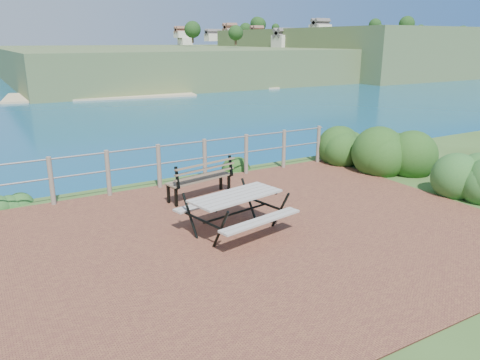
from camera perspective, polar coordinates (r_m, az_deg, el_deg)
The scene contains 10 objects.
ground at distance 8.00m, azimuth -1.05°, elevation -7.29°, with size 10.00×7.00×0.12m, color brown.
safety_railing at distance 10.70m, azimuth -9.87°, elevation 1.96°, with size 9.40×0.10×1.00m.
distant_bay at distance 273.67m, azimuth 10.34°, elevation 15.47°, with size 290.00×232.36×24.00m.
picnic_table at distance 8.11m, azimuth -0.52°, elevation -3.59°, with size 1.72×1.39×0.68m.
park_bench at distance 9.88m, azimuth -4.99°, elevation 0.84°, with size 1.55×0.66×0.85m.
shrub_right_front at distance 12.50m, azimuth 18.22°, elevation 0.78°, with size 1.52×1.52×2.16m, color #1A4114.
shrub_right_back at distance 11.19m, azimuth 26.41°, elevation -2.00°, with size 1.29×1.29×1.83m, color #225B24.
shrub_right_edge at distance 13.42m, azimuth 12.30°, elevation 2.31°, with size 1.26×1.26×1.79m, color #1A4114.
shrub_lip_west at distance 10.73m, azimuth -26.33°, elevation -2.73°, with size 0.70×0.70×0.42m, color #225B24.
shrub_lip_east at distance 12.47m, azimuth -0.63°, elevation 1.60°, with size 0.72×0.72×0.44m, color #1A4114.
Camera 1 is at (-3.55, -6.38, 3.26)m, focal length 35.00 mm.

